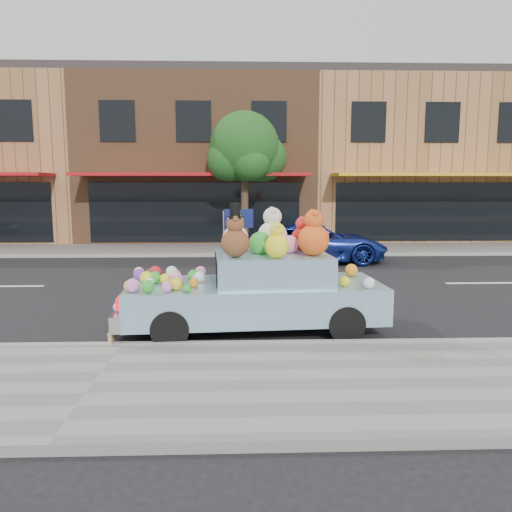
{
  "coord_description": "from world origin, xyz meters",
  "views": [
    {
      "loc": [
        1.8,
        -12.4,
        2.52
      ],
      "look_at": [
        2.09,
        -3.56,
        1.25
      ],
      "focal_mm": 35.0,
      "sensor_mm": 36.0,
      "label": 1
    }
  ],
  "objects": [
    {
      "name": "near_sidewalk",
      "position": [
        0.0,
        -6.5,
        0.06
      ],
      "size": [
        60.0,
        3.0,
        0.12
      ],
      "primitive_type": "cube",
      "color": "gray",
      "rests_on": "ground"
    },
    {
      "name": "street_tree",
      "position": [
        2.03,
        6.55,
        3.69
      ],
      "size": [
        3.0,
        2.7,
        5.22
      ],
      "color": "#38281C",
      "rests_on": "ground"
    },
    {
      "name": "far_sidewalk",
      "position": [
        0.0,
        6.5,
        0.06
      ],
      "size": [
        60.0,
        3.0,
        0.12
      ],
      "primitive_type": "cube",
      "color": "gray",
      "rests_on": "ground"
    },
    {
      "name": "car_blue",
      "position": [
        4.34,
        3.69,
        0.63
      ],
      "size": [
        4.51,
        2.11,
        1.25
      ],
      "primitive_type": "imported",
      "rotation": [
        0.0,
        0.0,
        1.56
      ],
      "color": "navy",
      "rests_on": "ground"
    },
    {
      "name": "art_car",
      "position": [
        2.07,
        -4.0,
        0.79
      ],
      "size": [
        4.59,
        2.04,
        2.22
      ],
      "rotation": [
        0.0,
        0.0,
        0.07
      ],
      "color": "black",
      "rests_on": "ground"
    },
    {
      "name": "storefront_mid",
      "position": [
        0.0,
        11.97,
        3.64
      ],
      "size": [
        10.0,
        9.8,
        7.3
      ],
      "color": "brown",
      "rests_on": "ground"
    },
    {
      "name": "far_kerb",
      "position": [
        0.0,
        5.0,
        0.07
      ],
      "size": [
        60.0,
        0.12,
        0.13
      ],
      "primitive_type": "cube",
      "color": "gray",
      "rests_on": "ground"
    },
    {
      "name": "storefront_right",
      "position": [
        10.0,
        11.97,
        3.64
      ],
      "size": [
        10.0,
        9.8,
        7.3
      ],
      "color": "#A46D45",
      "rests_on": "ground"
    },
    {
      "name": "near_kerb",
      "position": [
        0.0,
        -5.0,
        0.07
      ],
      "size": [
        60.0,
        0.12,
        0.13
      ],
      "primitive_type": "cube",
      "color": "gray",
      "rests_on": "ground"
    },
    {
      "name": "ground",
      "position": [
        0.0,
        0.0,
        0.0
      ],
      "size": [
        120.0,
        120.0,
        0.0
      ],
      "primitive_type": "plane",
      "color": "black",
      "rests_on": "ground"
    }
  ]
}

